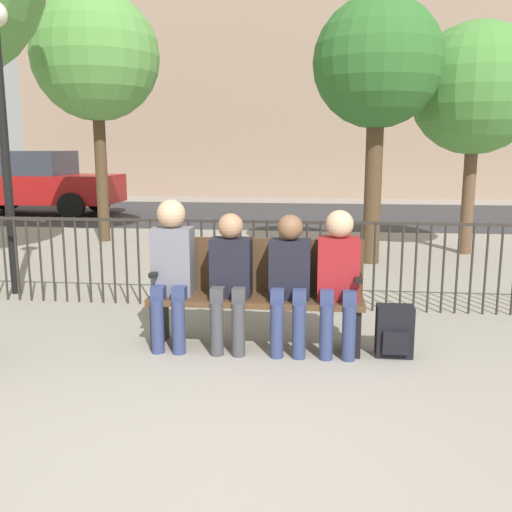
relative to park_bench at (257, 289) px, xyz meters
name	(u,v)px	position (x,y,z in m)	size (l,w,h in m)	color
ground_plane	(216,473)	(0.00, -2.03, -0.50)	(80.00, 80.00, 0.00)	gray
park_bench	(257,289)	(0.00, 0.00, 0.00)	(1.81, 0.45, 0.92)	#4C331E
seated_person_0	(172,264)	(-0.71, -0.13, 0.23)	(0.34, 0.39, 1.27)	navy
seated_person_1	(230,274)	(-0.21, -0.13, 0.16)	(0.34, 0.39, 1.16)	#3D3D42
seated_person_2	(289,276)	(0.28, -0.13, 0.16)	(0.34, 0.39, 1.15)	navy
seated_person_3	(338,273)	(0.68, -0.13, 0.18)	(0.34, 0.39, 1.20)	navy
backpack	(394,332)	(1.15, -0.16, -0.29)	(0.30, 0.23, 0.42)	black
fence_railing	(267,257)	(-0.02, 1.16, 0.06)	(9.01, 0.03, 0.95)	#2D2823
tree_1	(96,58)	(-3.41, 5.33, 2.75)	(2.22, 2.22, 4.38)	#4C3823
tree_2	(476,90)	(2.90, 4.72, 2.08)	(2.01, 2.01, 3.60)	brown
tree_3	(378,65)	(1.30, 3.78, 2.34)	(1.83, 1.83, 3.79)	#4C3823
lamp_post	(1,102)	(-3.03, 1.46, 1.69)	(0.28, 0.28, 3.26)	black
street_surface	(298,214)	(0.00, 9.97, -0.49)	(24.00, 6.00, 0.01)	#333335
parked_car_0	(32,182)	(-6.77, 9.20, 0.35)	(4.20, 1.94, 1.62)	maroon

